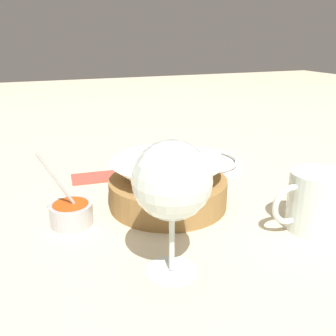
{
  "coord_description": "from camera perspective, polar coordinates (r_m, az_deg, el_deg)",
  "views": [
    {
      "loc": [
        0.24,
        0.59,
        0.29
      ],
      "look_at": [
        0.02,
        0.03,
        0.07
      ],
      "focal_mm": 40.0,
      "sensor_mm": 36.0,
      "label": 1
    }
  ],
  "objects": [
    {
      "name": "napkin",
      "position": [
        0.8,
        -10.88,
        -1.28
      ],
      "size": [
        0.11,
        0.07,
        0.01
      ],
      "color": "#DB4C3D",
      "rests_on": "ground_plane"
    },
    {
      "name": "food_basket",
      "position": [
        0.65,
        -0.03,
        -2.52
      ],
      "size": [
        0.21,
        0.21,
        0.1
      ],
      "color": "olive",
      "rests_on": "ground_plane"
    },
    {
      "name": "side_plate",
      "position": [
        0.87,
        4.92,
        1.04
      ],
      "size": [
        0.18,
        0.18,
        0.01
      ],
      "color": "white",
      "rests_on": "ground_plane"
    },
    {
      "name": "beer_mug",
      "position": [
        0.61,
        21.49,
        -4.98
      ],
      "size": [
        0.12,
        0.09,
        0.09
      ],
      "color": "silver",
      "rests_on": "ground_plane"
    },
    {
      "name": "wine_glass",
      "position": [
        0.44,
        0.61,
        -2.41
      ],
      "size": [
        0.1,
        0.1,
        0.17
      ],
      "color": "silver",
      "rests_on": "ground_plane"
    },
    {
      "name": "ground_plane",
      "position": [
        0.7,
        0.67,
        -4.35
      ],
      "size": [
        4.0,
        4.0,
        0.0
      ],
      "primitive_type": "plane",
      "color": "beige"
    },
    {
      "name": "sauce_cup",
      "position": [
        0.61,
        -14.54,
        -6.58
      ],
      "size": [
        0.08,
        0.07,
        0.12
      ],
      "color": "#B7B7BC",
      "rests_on": "ground_plane"
    }
  ]
}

